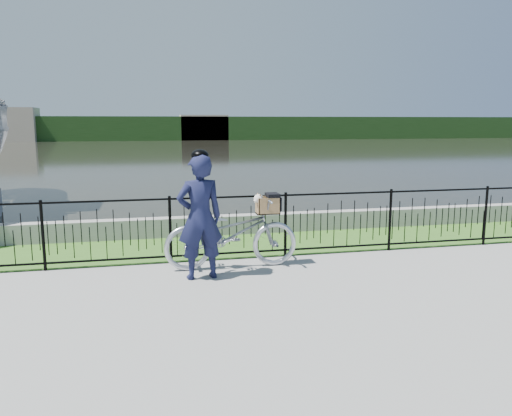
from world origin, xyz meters
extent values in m
plane|color=gray|center=(0.00, 0.00, 0.00)|extent=(120.00, 120.00, 0.00)
cube|color=#386520|center=(0.00, 2.60, 0.00)|extent=(60.00, 2.00, 0.01)
plane|color=black|center=(0.00, 33.00, 0.00)|extent=(120.00, 120.00, 0.00)
cube|color=gray|center=(0.00, 3.60, 0.20)|extent=(60.00, 0.30, 0.40)
cube|color=#1F3F18|center=(0.00, 60.00, 1.50)|extent=(120.00, 6.00, 3.00)
cube|color=#A59784|center=(-18.00, 58.00, 2.00)|extent=(8.00, 4.00, 4.00)
cube|color=#A59784|center=(6.00, 58.50, 1.60)|extent=(6.00, 3.00, 3.20)
imported|color=silver|center=(-0.04, 1.13, 0.57)|extent=(2.17, 0.76, 1.14)
cube|color=black|center=(0.56, 1.13, 0.88)|extent=(0.38, 0.18, 0.02)
cube|color=olive|center=(0.56, 1.13, 0.89)|extent=(0.36, 0.27, 0.01)
cube|color=olive|center=(0.56, 1.25, 1.02)|extent=(0.36, 0.02, 0.27)
cube|color=olive|center=(0.56, 1.00, 1.02)|extent=(0.36, 0.02, 0.27)
cube|color=olive|center=(0.74, 1.13, 1.02)|extent=(0.01, 0.27, 0.27)
cube|color=olive|center=(0.39, 1.13, 1.02)|extent=(0.02, 0.27, 0.27)
cube|color=black|center=(0.64, 1.13, 1.18)|extent=(0.20, 0.28, 0.06)
cube|color=black|center=(0.75, 1.13, 1.04)|extent=(0.02, 0.28, 0.22)
ellipsoid|color=silver|center=(0.54, 1.13, 1.01)|extent=(0.31, 0.22, 0.20)
sphere|color=silver|center=(0.40, 1.11, 1.13)|extent=(0.15, 0.15, 0.15)
sphere|color=silver|center=(0.35, 1.09, 1.10)|extent=(0.07, 0.07, 0.07)
sphere|color=black|center=(0.33, 1.08, 1.10)|extent=(0.02, 0.02, 0.02)
cone|color=olive|center=(0.40, 1.17, 1.19)|extent=(0.06, 0.08, 0.08)
cone|color=olive|center=(0.42, 1.07, 1.19)|extent=(0.06, 0.08, 0.08)
imported|color=#141737|center=(-0.60, 0.69, 0.95)|extent=(0.74, 0.54, 1.89)
ellipsoid|color=black|center=(-0.60, 0.69, 1.87)|extent=(0.26, 0.29, 0.18)
camera|label=1|loc=(-1.34, -6.67, 2.36)|focal=35.00mm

